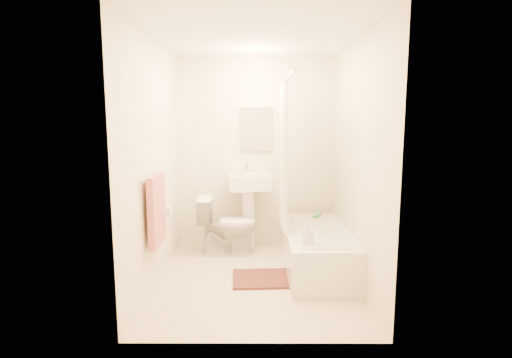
{
  "coord_description": "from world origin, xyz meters",
  "views": [
    {
      "loc": [
        0.01,
        -3.9,
        1.61
      ],
      "look_at": [
        0.0,
        0.25,
        1.0
      ],
      "focal_mm": 28.0,
      "sensor_mm": 36.0,
      "label": 1
    }
  ],
  "objects_px": {
    "bathtub": "(316,249)",
    "soap_bottle": "(308,235)",
    "bath_mat": "(266,278)",
    "sink": "(248,208)",
    "toilet": "(227,225)"
  },
  "relations": [
    {
      "from": "sink",
      "to": "soap_bottle",
      "type": "distance_m",
      "value": 1.42
    },
    {
      "from": "toilet",
      "to": "soap_bottle",
      "type": "bearing_deg",
      "value": -142.68
    },
    {
      "from": "sink",
      "to": "bath_mat",
      "type": "distance_m",
      "value": 1.2
    },
    {
      "from": "sink",
      "to": "soap_bottle",
      "type": "bearing_deg",
      "value": -74.63
    },
    {
      "from": "bath_mat",
      "to": "sink",
      "type": "bearing_deg",
      "value": 100.44
    },
    {
      "from": "bathtub",
      "to": "bath_mat",
      "type": "height_order",
      "value": "bathtub"
    },
    {
      "from": "toilet",
      "to": "soap_bottle",
      "type": "relative_size",
      "value": 3.7
    },
    {
      "from": "toilet",
      "to": "sink",
      "type": "height_order",
      "value": "sink"
    },
    {
      "from": "sink",
      "to": "bathtub",
      "type": "relative_size",
      "value": 0.66
    },
    {
      "from": "bathtub",
      "to": "soap_bottle",
      "type": "xyz_separation_m",
      "value": [
        -0.17,
        -0.53,
        0.31
      ]
    },
    {
      "from": "toilet",
      "to": "bath_mat",
      "type": "distance_m",
      "value": 0.99
    },
    {
      "from": "bathtub",
      "to": "bath_mat",
      "type": "bearing_deg",
      "value": -150.51
    },
    {
      "from": "sink",
      "to": "bathtub",
      "type": "height_order",
      "value": "sink"
    },
    {
      "from": "sink",
      "to": "bath_mat",
      "type": "relative_size",
      "value": 1.53
    },
    {
      "from": "sink",
      "to": "bathtub",
      "type": "xyz_separation_m",
      "value": [
        0.76,
        -0.76,
        -0.29
      ]
    }
  ]
}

